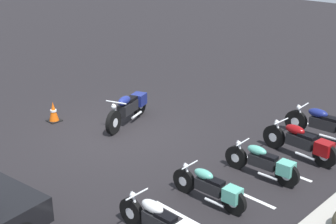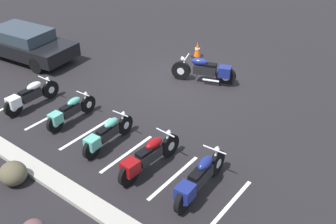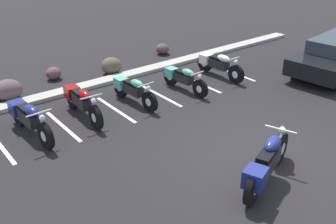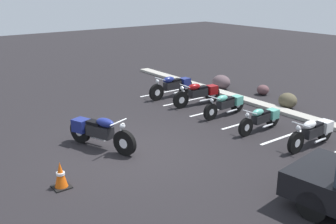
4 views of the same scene
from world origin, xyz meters
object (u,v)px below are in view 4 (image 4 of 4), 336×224
at_px(landscape_rock_0, 221,82).
at_px(parked_bike_0, 174,86).
at_px(motorcycle_navy_featured, 98,131).
at_px(landscape_rock_1, 288,101).
at_px(parked_bike_4, 314,132).
at_px(parked_bike_3, 262,118).
at_px(landscape_rock_2, 263,90).
at_px(parked_bike_1, 199,93).
at_px(traffic_cone, 61,176).
at_px(parked_bike_2, 226,104).

bearing_deg(landscape_rock_0, parked_bike_0, -96.17).
height_order(motorcycle_navy_featured, parked_bike_0, motorcycle_navy_featured).
bearing_deg(landscape_rock_1, parked_bike_0, -147.36).
bearing_deg(parked_bike_4, motorcycle_navy_featured, -37.03).
bearing_deg(landscape_rock_1, parked_bike_3, -69.14).
bearing_deg(landscape_rock_2, motorcycle_navy_featured, -83.24).
height_order(motorcycle_navy_featured, parked_bike_1, motorcycle_navy_featured).
bearing_deg(landscape_rock_1, traffic_cone, -85.40).
xyz_separation_m(parked_bike_3, traffic_cone, (-0.28, -6.72, -0.11)).
xyz_separation_m(parked_bike_4, landscape_rock_0, (-6.46, 2.53, -0.13)).
bearing_deg(parked_bike_2, parked_bike_3, 80.49).
xyz_separation_m(parked_bike_4, traffic_cone, (-2.04, -6.91, -0.14)).
height_order(motorcycle_navy_featured, parked_bike_4, motorcycle_navy_featured).
relative_size(parked_bike_3, traffic_cone, 3.03).
xyz_separation_m(parked_bike_0, parked_bike_3, (4.96, -0.20, -0.07)).
xyz_separation_m(motorcycle_navy_featured, landscape_rock_1, (0.86, 7.62, -0.21)).
xyz_separation_m(parked_bike_2, landscape_rock_1, (0.78, 2.52, -0.13)).
relative_size(parked_bike_0, parked_bike_3, 1.16).
bearing_deg(parked_bike_2, parked_bike_4, 86.65).
xyz_separation_m(parked_bike_2, landscape_rock_2, (-1.08, 3.29, -0.21)).
bearing_deg(parked_bike_0, landscape_rock_1, 119.08).
relative_size(parked_bike_3, landscape_rock_1, 2.72).
bearing_deg(parked_bike_3, landscape_rock_1, -161.86).
distance_m(landscape_rock_1, traffic_cone, 9.46).
relative_size(parked_bike_1, parked_bike_4, 1.05).
xyz_separation_m(parked_bike_3, landscape_rock_2, (-2.89, 3.49, -0.20)).
bearing_deg(parked_bike_4, landscape_rock_0, -112.76).
bearing_deg(parked_bike_2, traffic_cone, 9.12).
height_order(motorcycle_navy_featured, parked_bike_3, motorcycle_navy_featured).
height_order(parked_bike_2, landscape_rock_1, parked_bike_2).
height_order(parked_bike_3, traffic_cone, parked_bike_3).
relative_size(parked_bike_2, landscape_rock_2, 3.89).
bearing_deg(parked_bike_1, parked_bike_4, 91.75).
relative_size(parked_bike_0, landscape_rock_2, 4.38).
height_order(parked_bike_4, traffic_cone, parked_bike_4).
relative_size(motorcycle_navy_featured, landscape_rock_1, 3.20).
bearing_deg(traffic_cone, landscape_rock_2, 104.38).
distance_m(parked_bike_2, parked_bike_3, 1.82).
relative_size(motorcycle_navy_featured, traffic_cone, 3.56).
bearing_deg(traffic_cone, parked_bike_4, 73.55).
distance_m(parked_bike_2, parked_bike_4, 3.58).
distance_m(landscape_rock_2, traffic_cone, 10.53).
bearing_deg(landscape_rock_1, parked_bike_1, -134.90).
relative_size(parked_bike_1, traffic_cone, 3.43).
relative_size(motorcycle_navy_featured, parked_bike_1, 1.04).
bearing_deg(parked_bike_2, parked_bike_0, -93.49).
bearing_deg(landscape_rock_2, parked_bike_0, -122.19).
xyz_separation_m(parked_bike_1, landscape_rock_0, (-1.26, 2.42, -0.15)).
height_order(parked_bike_0, parked_bike_4, parked_bike_0).
bearing_deg(traffic_cone, parked_bike_1, 114.17).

